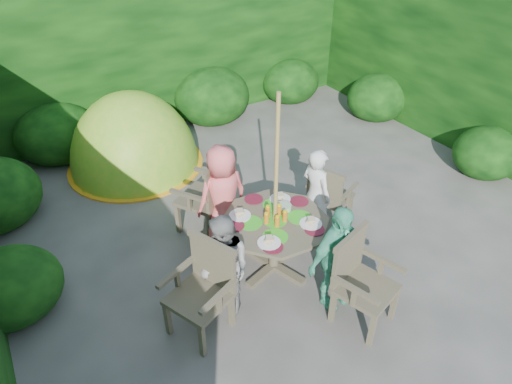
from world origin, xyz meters
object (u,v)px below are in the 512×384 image
garden_chair_left (204,288)px  garden_chair_front (360,279)px  child_right (316,195)px  parasol_pole (276,191)px  child_back (223,196)px  garden_chair_back (208,195)px  dome_tent (137,165)px  child_front (336,258)px  garden_chair_right (329,195)px  child_left (225,267)px  patio_table (275,228)px

garden_chair_left → garden_chair_front: (1.38, -0.71, -0.00)m
garden_chair_left → child_right: (1.80, 0.57, 0.10)m
parasol_pole → child_back: size_ratio=1.65×
garden_chair_back → dome_tent: dome_tent is taller
garden_chair_front → child_front: size_ratio=0.78×
child_front → garden_chair_left: bearing=154.7°
parasol_pole → garden_chair_right: 1.27m
garden_chair_right → garden_chair_front: size_ratio=0.90×
garden_chair_front → child_back: child_back is taller
child_front → dome_tent: (-0.85, 3.85, -0.63)m
child_front → dome_tent: bearing=95.6°
child_left → dome_tent: dome_tent is taller
garden_chair_right → parasol_pole: bearing=84.2°
child_back → garden_chair_back: bearing=-77.1°
child_left → child_back: (0.52, 1.01, 0.07)m
garden_chair_left → garden_chair_back: (0.73, 1.38, 0.02)m
patio_table → child_front: 0.80m
child_right → garden_chair_left: bearing=102.2°
garden_chair_right → child_left: (-1.81, -0.58, 0.13)m
patio_table → garden_chair_back: bearing=106.9°
garden_chair_front → child_left: size_ratio=0.82×
parasol_pole → dome_tent: bearing=101.0°
child_back → child_front: bearing=107.3°
parasol_pole → garden_chair_back: bearing=106.7°
garden_chair_right → garden_chair_front: 1.55m
child_right → patio_table: bearing=102.4°
patio_table → child_back: (-0.25, 0.76, 0.07)m
child_right → dome_tent: bearing=20.2°
garden_chair_right → child_front: child_front is taller
patio_table → child_back: size_ratio=1.16×
child_right → child_front: child_front is taller
garden_chair_right → child_left: child_left is taller
garden_chair_right → child_front: 1.37m
child_left → child_back: bearing=141.2°
patio_table → child_front: size_ratio=1.23×
garden_chair_front → dome_tent: size_ratio=0.40×
garden_chair_left → garden_chair_front: size_ratio=1.00×
garden_chair_right → garden_chair_back: size_ratio=0.86×
patio_table → child_right: 0.80m
child_back → child_front: child_back is taller
garden_chair_left → child_right: child_right is taller
child_back → dome_tent: size_ratio=0.55×
patio_table → garden_chair_left: size_ratio=1.58×
child_left → child_right: bearing=96.2°
garden_chair_back → child_back: (0.07, -0.29, 0.12)m
parasol_pole → child_left: size_ratio=1.86×
child_left → dome_tent: size_ratio=0.49×
garden_chair_front → child_front: child_front is taller
garden_chair_left → child_back: (0.80, 1.09, 0.14)m
child_back → dome_tent: 2.45m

